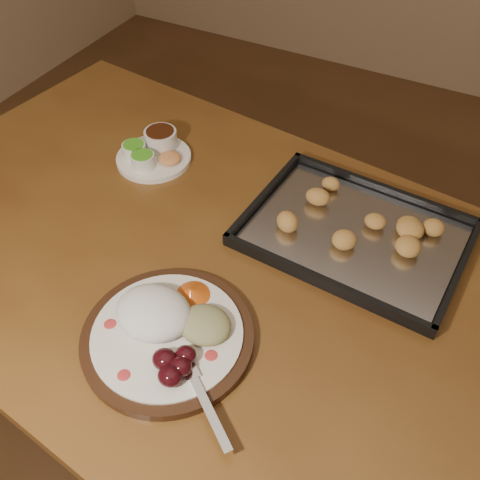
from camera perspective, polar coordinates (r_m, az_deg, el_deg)
The scene contains 5 objects.
ground at distance 1.79m, azimuth 4.74°, elevation -13.55°, with size 4.00×4.00×0.00m, color brown.
dining_table at distance 1.15m, azimuth -3.37°, elevation -4.71°, with size 1.60×1.09×0.75m.
dinner_plate at distance 0.94m, azimuth -7.71°, elevation -9.37°, with size 0.35×0.30×0.07m.
condiment_saucer at distance 1.30m, azimuth -9.23°, elevation 9.27°, with size 0.18×0.18×0.06m.
baking_tray at distance 1.12m, azimuth 12.14°, elevation 0.78°, with size 0.46×0.35×0.05m.
Camera 1 is at (0.29, -0.87, 1.54)m, focal length 40.00 mm.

